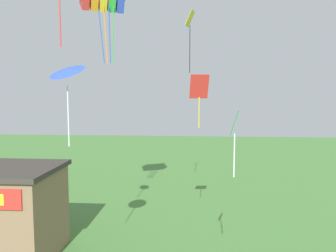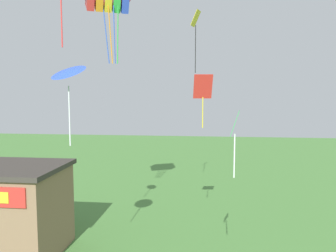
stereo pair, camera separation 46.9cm
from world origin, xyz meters
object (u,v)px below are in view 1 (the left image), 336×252
Objects in this scene: kite_blue_delta at (67,72)px; kite_green_diamond at (235,131)px; kite_red_diamond at (199,90)px; kite_yellow_diamond at (190,28)px.

kite_blue_delta is 6.43m from kite_green_diamond.
kite_blue_delta is 1.14× the size of kite_red_diamond.
kite_red_diamond is 0.70× the size of kite_yellow_diamond.
kite_green_diamond is at bearing -76.58° from kite_red_diamond.
kite_blue_delta is 0.80× the size of kite_yellow_diamond.
kite_blue_delta is at bearing -114.26° from kite_yellow_diamond.
kite_blue_delta is 1.27× the size of kite_green_diamond.
kite_yellow_diamond is (-0.54, 4.38, 3.97)m from kite_red_diamond.
kite_yellow_diamond reaches higher than kite_red_diamond.
kite_yellow_diamond is at bearing 96.96° from kite_red_diamond.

